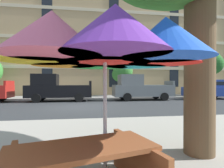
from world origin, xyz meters
name	(u,v)px	position (x,y,z in m)	size (l,w,h in m)	color
ground_plane	(79,107)	(0.00, 0.00, 0.00)	(120.00, 120.00, 0.00)	#2D3033
sidewalk_far	(81,97)	(0.00, 6.80, 0.06)	(56.00, 3.60, 0.12)	gray
apartment_building	(82,48)	(0.00, 14.99, 6.40)	(43.66, 12.08, 12.80)	tan
pickup_black	(57,89)	(-1.91, 3.70, 1.03)	(5.10, 2.12, 2.20)	black
pickup_gray	(140,88)	(5.09, 3.70, 1.03)	(5.10, 2.12, 2.20)	slate
sedan_blue	(208,89)	(11.53, 3.70, 0.95)	(4.40, 1.98, 1.78)	navy
street_tree_middle	(122,72)	(4.23, 7.39, 2.61)	(2.16, 2.06, 3.70)	#4C3823
street_tree_right	(209,63)	(13.95, 6.85, 3.68)	(2.97, 3.12, 5.15)	#4C3823
patio_umbrella	(105,46)	(0.62, -9.00, 2.12)	(3.10, 3.10, 2.45)	silver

